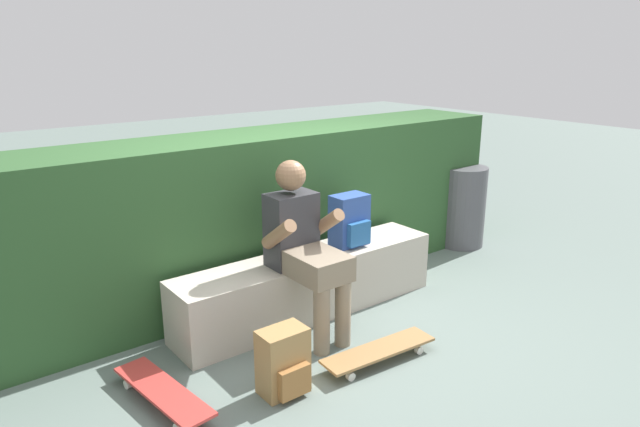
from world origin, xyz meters
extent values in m
plane|color=slate|center=(0.00, 0.00, 0.00)|extent=(24.00, 24.00, 0.00)
cube|color=#BCB1A2|center=(0.00, 0.32, 0.23)|extent=(2.14, 0.43, 0.46)
cube|color=#333338|center=(-0.20, 0.26, 0.72)|extent=(0.34, 0.22, 0.52)
sphere|color=#8C6647|center=(-0.20, 0.26, 1.11)|extent=(0.21, 0.21, 0.21)
cube|color=gray|center=(-0.20, -0.05, 0.55)|extent=(0.32, 0.40, 0.17)
cylinder|color=gray|center=(-0.29, -0.20, 0.23)|extent=(0.11, 0.11, 0.46)
cylinder|color=gray|center=(-0.11, -0.20, 0.23)|extent=(0.11, 0.11, 0.46)
cylinder|color=#8C6647|center=(-0.40, 0.12, 0.76)|extent=(0.09, 0.33, 0.27)
cylinder|color=#8C6647|center=(0.00, 0.12, 0.76)|extent=(0.09, 0.33, 0.27)
cube|color=olive|center=(-0.07, -0.51, 0.08)|extent=(0.81, 0.26, 0.02)
cylinder|color=silver|center=(0.22, -0.46, 0.03)|extent=(0.06, 0.04, 0.05)
cylinder|color=silver|center=(0.21, -0.61, 0.03)|extent=(0.06, 0.04, 0.05)
cylinder|color=silver|center=(-0.34, -0.42, 0.03)|extent=(0.06, 0.04, 0.05)
cylinder|color=silver|center=(-0.35, -0.57, 0.03)|extent=(0.06, 0.04, 0.05)
cube|color=#BC3833|center=(-1.34, -0.09, 0.08)|extent=(0.29, 0.82, 0.02)
cylinder|color=silver|center=(-1.45, 0.18, 0.03)|extent=(0.04, 0.06, 0.05)
cylinder|color=silver|center=(-1.30, 0.20, 0.03)|extent=(0.04, 0.06, 0.05)
cylinder|color=silver|center=(-1.39, -0.38, 0.03)|extent=(0.04, 0.06, 0.05)
cylinder|color=silver|center=(-1.24, -0.36, 0.03)|extent=(0.04, 0.06, 0.05)
cube|color=#2D4C99|center=(0.39, 0.32, 0.66)|extent=(0.28, 0.18, 0.40)
cube|color=#235A9A|center=(0.39, 0.21, 0.58)|extent=(0.20, 0.05, 0.18)
cube|color=#A37A47|center=(-0.74, -0.41, 0.20)|extent=(0.28, 0.18, 0.40)
cube|color=#9D6734|center=(-0.74, -0.52, 0.12)|extent=(0.20, 0.05, 0.18)
cube|color=#2C5229|center=(-0.43, 0.97, 0.65)|extent=(5.55, 0.72, 1.29)
cylinder|color=#4C4C51|center=(2.14, 0.62, 0.40)|extent=(0.45, 0.45, 0.80)
camera|label=1|loc=(-2.36, -2.86, 1.97)|focal=32.03mm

